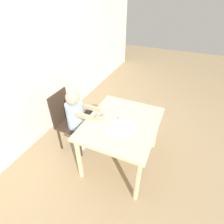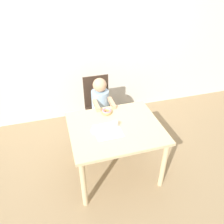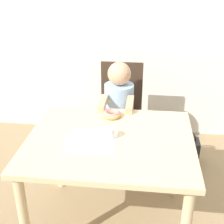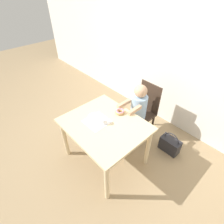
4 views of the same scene
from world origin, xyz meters
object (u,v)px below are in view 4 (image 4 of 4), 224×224
object	(u,v)px
chair	(143,111)
cup	(104,121)
donut	(120,112)
child_figure	(138,113)
handbag	(170,145)

from	to	relation	value
chair	cup	world-z (taller)	chair
chair	donut	world-z (taller)	chair
child_figure	chair	bearing A→B (deg)	90.00
donut	handbag	size ratio (longest dim) A/B	0.37
handbag	cup	bearing A→B (deg)	-124.30
child_figure	cup	distance (m)	0.73
handbag	chair	bearing A→B (deg)	-178.28
chair	handbag	size ratio (longest dim) A/B	2.54
cup	donut	bearing A→B (deg)	93.03
handbag	cup	xyz separation A→B (m)	(-0.57, -0.84, 0.62)
child_figure	cup	bearing A→B (deg)	-89.72
chair	handbag	distance (m)	0.67
chair	cup	size ratio (longest dim) A/B	12.76
child_figure	cup	xyz separation A→B (m)	(0.00, -0.69, 0.24)
cup	handbag	bearing A→B (deg)	55.70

